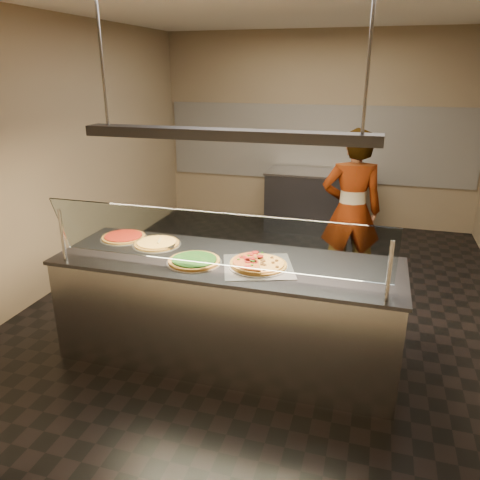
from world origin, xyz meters
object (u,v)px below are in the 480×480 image
(heat_lamp_housing, at_px, (226,135))
(pizza_tomato, at_px, (124,237))
(serving_counter, at_px, (227,309))
(pizza_cheese, at_px, (157,243))
(pizza_spatula, at_px, (163,243))
(prep_table, at_px, (315,201))
(worker, at_px, (351,211))
(half_pizza_pepperoni, at_px, (245,261))
(sneeze_guard, at_px, (212,240))
(pizza_spinach, at_px, (194,261))
(perforated_tray, at_px, (258,266))
(half_pizza_sausage, at_px, (272,265))

(heat_lamp_housing, bearing_deg, pizza_tomato, 167.96)
(serving_counter, height_order, pizza_cheese, pizza_cheese)
(pizza_spatula, bearing_deg, heat_lamp_housing, -13.11)
(prep_table, bearing_deg, pizza_spatula, -103.76)
(pizza_spatula, relative_size, prep_table, 0.15)
(serving_counter, relative_size, pizza_tomato, 6.74)
(pizza_tomato, height_order, prep_table, pizza_tomato)
(pizza_cheese, distance_m, worker, 2.27)
(half_pizza_pepperoni, height_order, heat_lamp_housing, heat_lamp_housing)
(worker, bearing_deg, prep_table, -82.93)
(serving_counter, xyz_separation_m, sneeze_guard, (0.00, -0.34, 0.76))
(pizza_spinach, bearing_deg, perforated_tray, 6.87)
(pizza_tomato, bearing_deg, pizza_cheese, -10.72)
(serving_counter, relative_size, heat_lamp_housing, 1.25)
(serving_counter, relative_size, pizza_cheese, 6.66)
(worker, bearing_deg, pizza_spinach, 48.56)
(pizza_cheese, height_order, prep_table, pizza_cheese)
(perforated_tray, xyz_separation_m, prep_table, (-0.05, 3.86, -0.47))
(half_pizza_pepperoni, xyz_separation_m, worker, (0.71, 1.84, -0.05))
(half_pizza_sausage, height_order, prep_table, half_pizza_sausage)
(sneeze_guard, relative_size, half_pizza_pepperoni, 5.29)
(worker, height_order, heat_lamp_housing, heat_lamp_housing)
(serving_counter, relative_size, worker, 1.56)
(worker, distance_m, heat_lamp_housing, 2.24)
(half_pizza_pepperoni, relative_size, pizza_tomato, 1.17)
(perforated_tray, distance_m, half_pizza_sausage, 0.11)
(pizza_cheese, relative_size, heat_lamp_housing, 0.19)
(perforated_tray, height_order, half_pizza_sausage, half_pizza_sausage)
(sneeze_guard, xyz_separation_m, worker, (0.89, 2.12, -0.31))
(serving_counter, height_order, sneeze_guard, sneeze_guard)
(sneeze_guard, distance_m, worker, 2.32)
(half_pizza_sausage, distance_m, pizza_spinach, 0.63)
(pizza_cheese, distance_m, pizza_spatula, 0.06)
(pizza_tomato, distance_m, heat_lamp_housing, 1.50)
(heat_lamp_housing, bearing_deg, half_pizza_pepperoni, -20.70)
(sneeze_guard, bearing_deg, worker, 67.17)
(pizza_spinach, relative_size, heat_lamp_housing, 0.20)
(perforated_tray, height_order, half_pizza_pepperoni, half_pizza_pepperoni)
(pizza_spinach, relative_size, worker, 0.25)
(pizza_cheese, bearing_deg, pizza_spinach, -31.53)
(pizza_spinach, bearing_deg, prep_table, 83.08)
(perforated_tray, distance_m, pizza_spatula, 0.96)
(half_pizza_sausage, distance_m, heat_lamp_housing, 1.07)
(perforated_tray, distance_m, pizza_spinach, 0.53)
(half_pizza_pepperoni, relative_size, half_pizza_sausage, 1.00)
(pizza_tomato, distance_m, worker, 2.51)
(sneeze_guard, xyz_separation_m, half_pizza_sausage, (0.39, 0.27, -0.27))
(sneeze_guard, bearing_deg, serving_counter, 90.00)
(serving_counter, height_order, perforated_tray, perforated_tray)
(pizza_spatula, bearing_deg, half_pizza_pepperoni, -14.80)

